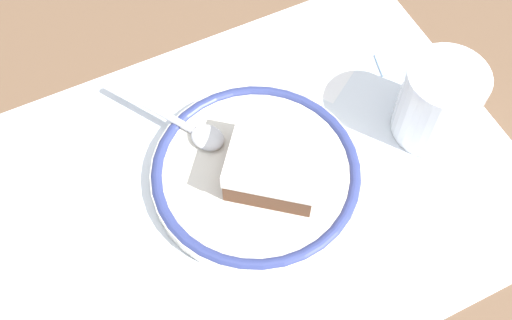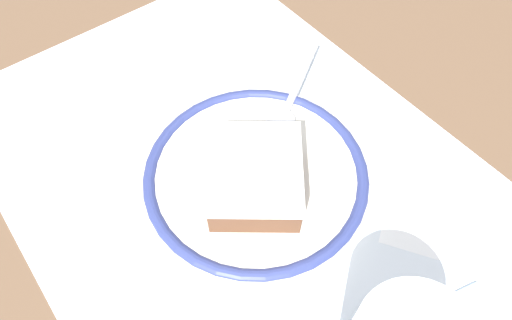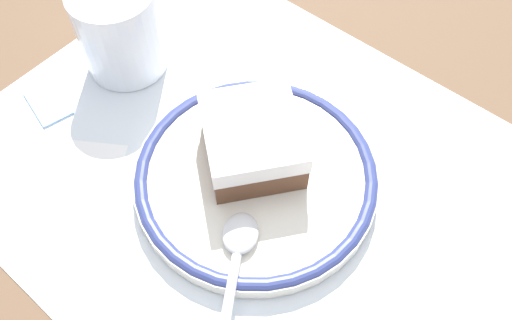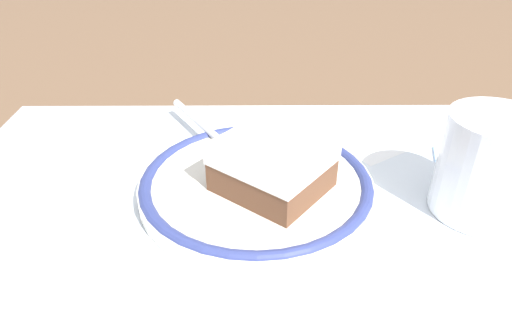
% 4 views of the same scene
% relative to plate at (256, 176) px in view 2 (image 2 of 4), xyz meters
% --- Properties ---
extents(ground_plane, '(2.40, 2.40, 0.00)m').
position_rel_plate_xyz_m(ground_plane, '(0.02, 0.01, -0.01)').
color(ground_plane, brown).
extents(placemat, '(0.54, 0.38, 0.00)m').
position_rel_plate_xyz_m(placemat, '(0.02, 0.01, -0.01)').
color(placemat, silver).
rests_on(placemat, ground_plane).
extents(plate, '(0.20, 0.20, 0.02)m').
position_rel_plate_xyz_m(plate, '(0.00, 0.00, 0.00)').
color(plate, silver).
rests_on(plate, placemat).
extents(cake_slice, '(0.11, 0.11, 0.04)m').
position_rel_plate_xyz_m(cake_slice, '(-0.01, 0.01, 0.03)').
color(cake_slice, brown).
rests_on(cake_slice, plate).
extents(spoon, '(0.09, 0.13, 0.01)m').
position_rel_plate_xyz_m(spoon, '(0.04, -0.07, 0.01)').
color(spoon, silver).
rests_on(spoon, plate).
extents(napkin, '(0.14, 0.14, 0.00)m').
position_rel_plate_xyz_m(napkin, '(-0.13, -0.11, -0.01)').
color(napkin, white).
rests_on(napkin, placemat).
extents(sugar_packet, '(0.06, 0.04, 0.01)m').
position_rel_plate_xyz_m(sugar_packet, '(-0.21, -0.06, -0.01)').
color(sugar_packet, '#8CB2E0').
rests_on(sugar_packet, placemat).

